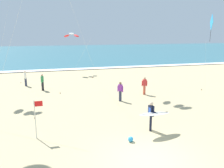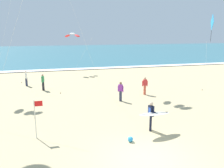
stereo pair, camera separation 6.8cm
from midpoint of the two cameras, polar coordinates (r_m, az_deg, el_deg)
ground_plane at (r=10.62m, az=9.05°, el=-18.39°), size 160.00×160.00×0.00m
ocean_water at (r=63.69m, az=-11.15°, el=7.87°), size 160.00×60.00×0.08m
shoreline_foam at (r=34.28m, az=-8.01°, el=3.81°), size 160.00×1.65×0.01m
surfer_lead at (r=12.90m, az=10.30°, el=-7.43°), size 1.97×1.05×1.71m
kite_diamond_cobalt_near at (r=21.02m, az=23.87°, el=13.54°), size 1.24×2.30×6.92m
kite_arc_ivory_far at (r=30.97m, az=-9.85°, el=11.97°), size 3.10×4.97×5.33m
bystander_green_top at (r=22.57m, az=-16.84°, el=0.46°), size 0.26×0.48×1.59m
bystander_purple_top at (r=18.28m, az=2.27°, el=-1.85°), size 0.40×0.36×1.59m
bystander_white_top at (r=24.98m, az=-20.65°, el=1.36°), size 0.22×0.50×1.59m
bystander_red_top at (r=20.38m, az=8.34°, el=-0.42°), size 0.49×0.24×1.59m
lifeguard_flag at (r=12.49m, az=-18.36°, el=-7.50°), size 0.45×0.05×2.10m
beach_ball at (r=11.98m, az=4.81°, el=-13.63°), size 0.28×0.28×0.28m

